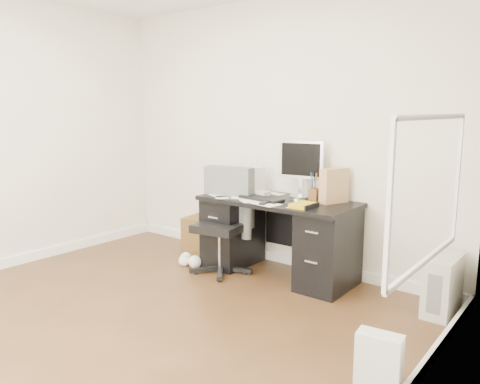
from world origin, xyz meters
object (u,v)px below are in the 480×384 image
Objects in this scene: desk at (277,235)px; keyboard at (261,199)px; pc_tower at (443,285)px; wicker_basket at (208,235)px; lcd_monitor at (301,169)px; office_chair at (221,221)px.

keyboard reaches higher than desk.
wicker_basket is (-2.50, 0.02, -0.02)m from pc_tower.
lcd_monitor reaches higher than keyboard.
keyboard is (-0.11, -0.13, 0.36)m from desk.
wicker_basket is at bearing 179.61° from pc_tower.
desk is 3.55× the size of wicker_basket.
desk is at bearing -128.99° from lcd_monitor.
pc_tower is at bearing -0.43° from wicker_basket.
desk is 2.66× the size of lcd_monitor.
keyboard is 1.07× the size of wicker_basket.
office_chair is (-0.49, -0.28, 0.12)m from desk.
desk is at bearing -5.03° from wicker_basket.
desk is at bearing 56.73° from keyboard.
keyboard is 1.06m from wicker_basket.
keyboard reaches higher than pc_tower.
lcd_monitor is at bearing 57.92° from desk.
office_chair reaches higher than desk.
wicker_basket is at bearing 174.97° from desk.
lcd_monitor reaches higher than desk.
desk is 3.32× the size of keyboard.
desk reaches higher than pc_tower.
lcd_monitor is at bearing 174.42° from pc_tower.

